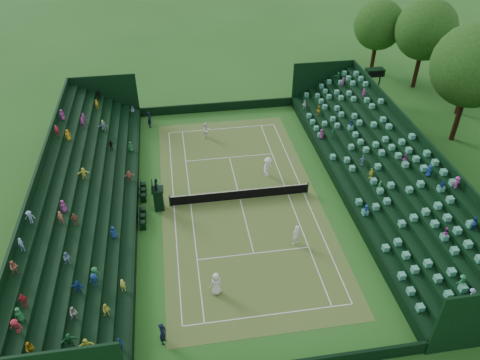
{
  "coord_description": "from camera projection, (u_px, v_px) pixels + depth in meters",
  "views": [
    {
      "loc": [
        -4.77,
        -30.16,
        24.34
      ],
      "look_at": [
        0.0,
        0.0,
        2.0
      ],
      "focal_mm": 35.0,
      "sensor_mm": 36.0,
      "label": 1
    }
  ],
  "objects": [
    {
      "name": "player_far_east",
      "position": [
        268.0,
        167.0,
        41.22
      ],
      "size": [
        1.36,
        1.35,
        1.88
      ],
      "primitive_type": "imported",
      "rotation": [
        0.0,
        0.0,
        0.77
      ],
      "color": "white",
      "rests_on": "ground"
    },
    {
      "name": "court_surface",
      "position": [
        240.0,
        199.0,
        39.01
      ],
      "size": [
        12.97,
        26.77,
        0.01
      ],
      "primitive_type": "cube",
      "color": "#2E7226",
      "rests_on": "ground"
    },
    {
      "name": "north_grandstand",
      "position": [
        387.0,
        171.0,
        39.7
      ],
      "size": [
        6.6,
        32.0,
        4.9
      ],
      "color": "black",
      "rests_on": "ground"
    },
    {
      "name": "player_far_west",
      "position": [
        206.0,
        130.0,
        46.59
      ],
      "size": [
        0.97,
        0.87,
        1.65
      ],
      "primitive_type": "imported",
      "rotation": [
        0.0,
        0.0,
        0.37
      ],
      "color": "white",
      "rests_on": "ground"
    },
    {
      "name": "scoreboard_tower",
      "position": [
        375.0,
        74.0,
        52.15
      ],
      "size": [
        2.0,
        1.0,
        3.7
      ],
      "color": "black",
      "rests_on": "ground"
    },
    {
      "name": "player_near_west",
      "position": [
        216.0,
        284.0,
        30.46
      ],
      "size": [
        0.98,
        0.76,
        1.78
      ],
      "primitive_type": "imported",
      "rotation": [
        0.0,
        0.0,
        3.38
      ],
      "color": "white",
      "rests_on": "ground"
    },
    {
      "name": "perimeter_wall_east",
      "position": [
        338.0,
        185.0,
        39.79
      ],
      "size": [
        0.2,
        31.77,
        1.0
      ],
      "primitive_type": "cube",
      "color": "black",
      "rests_on": "ground"
    },
    {
      "name": "line_judge_north",
      "position": [
        150.0,
        119.0,
        48.28
      ],
      "size": [
        0.44,
        0.66,
        1.78
      ],
      "primitive_type": "imported",
      "rotation": [
        0.0,
        0.0,
        1.6
      ],
      "color": "black",
      "rests_on": "ground"
    },
    {
      "name": "perimeter_wall_north",
      "position": [
        217.0,
        107.0,
        51.38
      ],
      "size": [
        17.17,
        0.2,
        1.0
      ],
      "primitive_type": "cube",
      "color": "black",
      "rests_on": "ground"
    },
    {
      "name": "line_judge_south",
      "position": [
        163.0,
        333.0,
        27.45
      ],
      "size": [
        0.57,
        0.71,
        1.69
      ],
      "primitive_type": "imported",
      "rotation": [
        0.0,
        0.0,
        1.28
      ],
      "color": "black",
      "rests_on": "ground"
    },
    {
      "name": "tennis_net",
      "position": [
        240.0,
        194.0,
        38.71
      ],
      "size": [
        11.67,
        0.1,
        1.06
      ],
      "color": "black",
      "rests_on": "ground"
    },
    {
      "name": "perimeter_wall_west",
      "position": [
        136.0,
        205.0,
        37.65
      ],
      "size": [
        0.2,
        31.77,
        1.0
      ],
      "primitive_type": "cube",
      "color": "black",
      "rests_on": "ground"
    },
    {
      "name": "tree_row",
      "position": [
        465.0,
        64.0,
        45.3
      ],
      "size": [
        10.98,
        34.81,
        11.61
      ],
      "color": "black",
      "rests_on": "ground"
    },
    {
      "name": "south_grandstand",
      "position": [
        80.0,
        200.0,
        36.51
      ],
      "size": [
        6.6,
        32.0,
        4.9
      ],
      "color": "black",
      "rests_on": "ground"
    },
    {
      "name": "player_near_east",
      "position": [
        296.0,
        235.0,
        34.27
      ],
      "size": [
        0.74,
        0.64,
        1.72
      ],
      "primitive_type": "imported",
      "rotation": [
        0.0,
        0.0,
        3.58
      ],
      "color": "white",
      "rests_on": "ground"
    },
    {
      "name": "ground",
      "position": [
        240.0,
        199.0,
        39.02
      ],
      "size": [
        160.0,
        160.0,
        0.0
      ],
      "primitive_type": "plane",
      "color": "#23571B",
      "rests_on": "ground"
    },
    {
      "name": "courtside_chairs",
      "position": [
        143.0,
        205.0,
        37.84
      ],
      "size": [
        0.47,
        5.45,
        1.03
      ],
      "color": "black",
      "rests_on": "ground"
    },
    {
      "name": "umpire_chair",
      "position": [
        158.0,
        196.0,
        37.26
      ],
      "size": [
        0.96,
        0.96,
        3.01
      ],
      "color": "black",
      "rests_on": "ground"
    }
  ]
}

